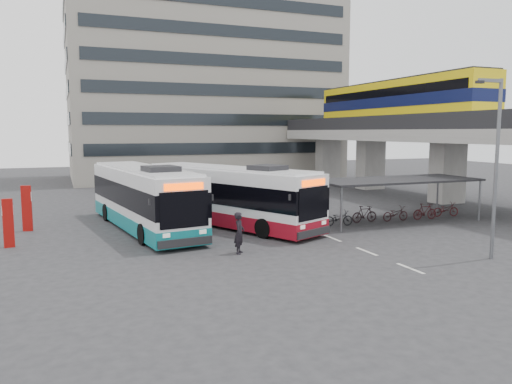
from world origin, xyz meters
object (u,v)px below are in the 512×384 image
object	(u,v)px
bus_main	(229,196)
lamp_post	(495,158)
pedestrian	(239,233)
bus_teal	(143,198)

from	to	relation	value
bus_main	lamp_post	size ratio (longest dim) A/B	1.62
pedestrian	lamp_post	distance (m)	11.16
bus_main	pedestrian	distance (m)	6.83
bus_main	bus_teal	xyz separation A→B (m)	(-4.70, 0.75, 0.03)
bus_main	pedestrian	world-z (taller)	bus_main
bus_teal	lamp_post	bearing A→B (deg)	-51.96
bus_main	lamp_post	distance (m)	14.02
pedestrian	lamp_post	world-z (taller)	lamp_post
bus_teal	pedestrian	size ratio (longest dim) A/B	6.85
pedestrian	lamp_post	bearing A→B (deg)	-86.02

